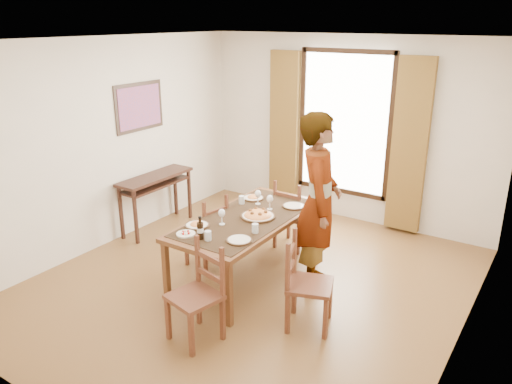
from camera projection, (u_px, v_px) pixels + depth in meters
The scene contains 22 objects.
ground at pixel (251, 283), 5.78m from camera, with size 5.00×5.00×0.00m, color #57341B.
room_shell at pixel (257, 152), 5.37m from camera, with size 4.60×5.10×2.74m.
console_table at pixel (156, 183), 7.07m from camera, with size 0.38×1.20×0.80m.
dining_table at pixel (248, 222), 5.71m from camera, with size 0.95×1.99×0.76m.
chair_west at pixel (208, 234), 6.05m from camera, with size 0.48×0.48×0.93m.
chair_north at pixel (292, 216), 6.54m from camera, with size 0.43×0.43×0.94m.
chair_south at pixel (197, 296), 4.66m from camera, with size 0.51×0.51×0.96m.
chair_east at pixel (306, 285), 4.85m from camera, with size 0.54×0.54×0.96m.
man at pixel (319, 203), 5.41m from camera, with size 0.74×0.86×2.00m, color gray.
plate_sw at pixel (197, 224), 5.44m from camera, with size 0.27×0.27×0.05m, color silver, non-canonical shape.
plate_se at pixel (239, 239), 5.07m from camera, with size 0.27×0.27×0.05m, color silver, non-canonical shape.
plate_nw at pixel (253, 197), 6.25m from camera, with size 0.27×0.27×0.05m, color silver, non-canonical shape.
plate_ne at pixel (293, 205), 5.99m from camera, with size 0.27×0.27×0.05m, color silver, non-canonical shape.
pasta_platter at pixel (258, 213), 5.67m from camera, with size 0.40×0.40×0.10m, color red, non-canonical shape.
caprese_plate at pixel (186, 233), 5.23m from camera, with size 0.20×0.20×0.04m, color silver, non-canonical shape.
wine_glass_a at pixel (222, 217), 5.46m from camera, with size 0.08×0.08×0.18m, color white, non-canonical shape.
wine_glass_b at pixel (270, 202), 5.89m from camera, with size 0.08×0.08×0.18m, color white, non-canonical shape.
wine_glass_c at pixel (258, 197), 6.05m from camera, with size 0.08×0.08×0.18m, color white, non-canonical shape.
tumbler_a at pixel (255, 228), 5.26m from camera, with size 0.07×0.07×0.10m, color silver.
tumbler_b at pixel (242, 200), 6.08m from camera, with size 0.07×0.07×0.10m, color silver.
tumbler_c at pixel (208, 236), 5.09m from camera, with size 0.07×0.07×0.10m, color silver.
wine_bottle at pixel (200, 228), 5.09m from camera, with size 0.07×0.07×0.25m, color black, non-canonical shape.
Camera 1 is at (2.85, -4.23, 2.92)m, focal length 35.00 mm.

